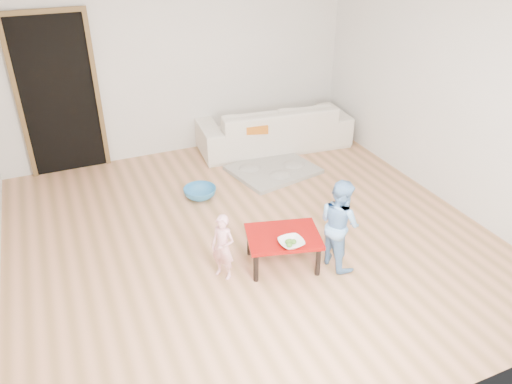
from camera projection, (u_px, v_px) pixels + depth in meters
floor at (249, 235)px, 5.48m from camera, size 5.00×5.00×0.01m
back_wall at (178, 62)px, 6.84m from camera, size 5.00×0.02×2.60m
right_wall at (449, 92)px, 5.71m from camera, size 0.02×5.00×2.60m
doorway at (59, 97)px, 6.40m from camera, size 1.02×0.08×2.11m
sofa at (273, 126)px, 7.39m from camera, size 2.29×1.07×0.65m
cushion at (252, 126)px, 6.98m from camera, size 0.50×0.47×0.11m
red_table at (283, 250)px, 4.95m from camera, size 0.82×0.69×0.35m
bowl at (291, 243)px, 4.69m from camera, size 0.24×0.24×0.06m
broccoli at (291, 243)px, 4.69m from camera, size 0.12×0.12×0.06m
child_pink at (223, 247)px, 4.71m from camera, size 0.28×0.30×0.68m
child_blue at (339, 223)px, 4.83m from camera, size 0.42×0.50×0.94m
basin at (200, 193)px, 6.18m from camera, size 0.40×0.40×0.13m
blanket at (273, 170)px, 6.81m from camera, size 1.23×1.09×0.05m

